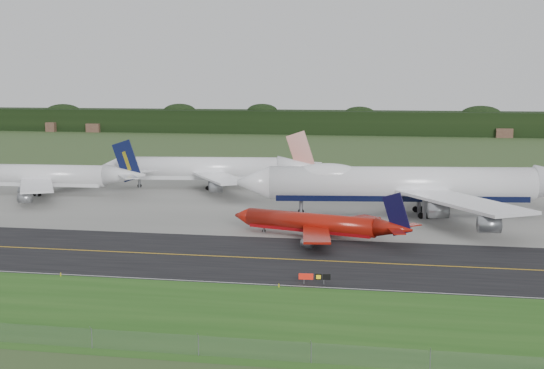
{
  "coord_description": "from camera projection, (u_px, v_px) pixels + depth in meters",
  "views": [
    {
      "loc": [
        15.57,
        -122.07,
        29.14
      ],
      "look_at": [
        -11.01,
        22.0,
        8.45
      ],
      "focal_mm": 50.0,
      "sensor_mm": 36.0,
      "label": 1
    }
  ],
  "objects": [
    {
      "name": "jet_star_tail",
      "position": [
        210.0,
        169.0,
        200.51
      ],
      "size": [
        58.65,
        48.72,
        15.47
      ],
      "color": "white",
      "rests_on": "ground"
    },
    {
      "name": "taxiway",
      "position": [
        310.0,
        260.0,
        121.84
      ],
      "size": [
        400.0,
        32.0,
        0.02
      ],
      "primitive_type": "cube",
      "color": "black",
      "rests_on": "ground"
    },
    {
      "name": "ground",
      "position": [
        313.0,
        255.0,
        125.73
      ],
      "size": [
        600.0,
        600.0,
        0.0
      ],
      "primitive_type": "plane",
      "color": "#314A22",
      "rests_on": "ground"
    },
    {
      "name": "taxiway_centreline",
      "position": [
        310.0,
        260.0,
        121.83
      ],
      "size": [
        400.0,
        0.4,
        0.0
      ],
      "primitive_type": "cube",
      "color": "gold",
      "rests_on": "taxiway"
    },
    {
      "name": "jet_ba_747",
      "position": [
        414.0,
        184.0,
        160.78
      ],
      "size": [
        77.95,
        64.01,
        19.61
      ],
      "color": "white",
      "rests_on": "ground"
    },
    {
      "name": "jet_navy_gold",
      "position": [
        41.0,
        176.0,
        189.97
      ],
      "size": [
        54.82,
        47.72,
        14.15
      ],
      "color": "white",
      "rests_on": "ground"
    },
    {
      "name": "edge_marker_left",
      "position": [
        61.0,
        275.0,
        112.03
      ],
      "size": [
        0.16,
        0.16,
        0.5
      ],
      "primitive_type": "cylinder",
      "color": "yellow",
      "rests_on": "ground"
    },
    {
      "name": "horizon_treeline",
      "position": [
        381.0,
        124.0,
        391.54
      ],
      "size": [
        700.0,
        25.0,
        12.0
      ],
      "color": "black",
      "rests_on": "ground"
    },
    {
      "name": "jet_red_737",
      "position": [
        320.0,
        224.0,
        138.38
      ],
      "size": [
        34.68,
        27.61,
        9.54
      ],
      "color": "#96140A",
      "rests_on": "ground"
    },
    {
      "name": "perimeter_fence",
      "position": [
        254.0,
        349.0,
        78.84
      ],
      "size": [
        320.0,
        0.1,
        320.0
      ],
      "color": "slate",
      "rests_on": "ground"
    },
    {
      "name": "taxiway_edge_line",
      "position": [
        295.0,
        286.0,
        106.74
      ],
      "size": [
        400.0,
        0.25,
        0.0
      ],
      "primitive_type": "cube",
      "color": "silver",
      "rests_on": "taxiway"
    },
    {
      "name": "apron",
      "position": [
        341.0,
        205.0,
        175.39
      ],
      "size": [
        400.0,
        78.0,
        0.01
      ],
      "primitive_type": "cube",
      "color": "slate",
      "rests_on": "ground"
    },
    {
      "name": "edge_marker_center",
      "position": [
        279.0,
        285.0,
        106.13
      ],
      "size": [
        0.16,
        0.16,
        0.5
      ],
      "primitive_type": "cylinder",
      "color": "yellow",
      "rests_on": "ground"
    },
    {
      "name": "grass_verge",
      "position": [
        276.0,
        320.0,
        91.65
      ],
      "size": [
        400.0,
        30.0,
        0.01
      ],
      "primitive_type": "cube",
      "color": "#215017",
      "rests_on": "ground"
    },
    {
      "name": "taxiway_sign",
      "position": [
        314.0,
        277.0,
        107.61
      ],
      "size": [
        4.53,
        0.57,
        1.51
      ],
      "color": "slate",
      "rests_on": "ground"
    }
  ]
}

